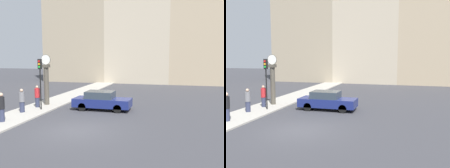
{
  "view_description": "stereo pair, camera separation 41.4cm",
  "coord_description": "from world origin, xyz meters",
  "views": [
    {
      "loc": [
        5.24,
        -12.68,
        4.14
      ],
      "look_at": [
        0.12,
        7.26,
        1.82
      ],
      "focal_mm": 40.0,
      "sensor_mm": 36.0,
      "label": 1
    },
    {
      "loc": [
        5.64,
        -12.57,
        4.14
      ],
      "look_at": [
        0.12,
        7.26,
        1.82
      ],
      "focal_mm": 40.0,
      "sensor_mm": 36.0,
      "label": 2
    }
  ],
  "objects": [
    {
      "name": "street_clock",
      "position": [
        -5.15,
        5.88,
        2.05
      ],
      "size": [
        0.86,
        0.52,
        4.16
      ],
      "color": "#4C473D",
      "rests_on": "sidewalk_corner"
    },
    {
      "name": "pedestrian_black_jacket",
      "position": [
        -5.1,
        0.22,
        1.0
      ],
      "size": [
        0.38,
        0.38,
        1.8
      ],
      "color": "#2D334C",
      "rests_on": "sidewalk_corner"
    },
    {
      "name": "pedestrian_red_top",
      "position": [
        -5.34,
        4.74,
        0.95
      ],
      "size": [
        0.4,
        0.4,
        1.72
      ],
      "color": "#2D334C",
      "rests_on": "sidewalk_corner"
    },
    {
      "name": "ground_plane",
      "position": [
        0.0,
        0.0,
        0.0
      ],
      "size": [
        120.0,
        120.0,
        0.0
      ],
      "primitive_type": "plane",
      "color": "#38383D"
    },
    {
      "name": "sedan_car",
      "position": [
        -0.22,
        5.44,
        0.72
      ],
      "size": [
        4.4,
        1.73,
        1.45
      ],
      "color": "navy",
      "rests_on": "ground_plane"
    },
    {
      "name": "pedestrian_grey_jacket",
      "position": [
        -5.45,
        2.83,
        0.94
      ],
      "size": [
        0.41,
        0.41,
        1.7
      ],
      "color": "#2D334C",
      "rests_on": "sidewalk_corner"
    },
    {
      "name": "building_row",
      "position": [
        0.54,
        26.22,
        8.52
      ],
      "size": [
        31.29,
        5.0,
        19.45
      ],
      "color": "gray",
      "rests_on": "ground_plane"
    },
    {
      "name": "sidewalk_corner",
      "position": [
        -5.19,
        11.35,
        0.05
      ],
      "size": [
        2.81,
        26.7,
        0.1
      ],
      "primitive_type": "cube",
      "color": "#A39E93",
      "rests_on": "ground_plane"
    },
    {
      "name": "traffic_light_near",
      "position": [
        -4.6,
        3.99,
        2.83
      ],
      "size": [
        0.26,
        0.24,
        3.82
      ],
      "color": "black",
      "rests_on": "sidewalk_corner"
    }
  ]
}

